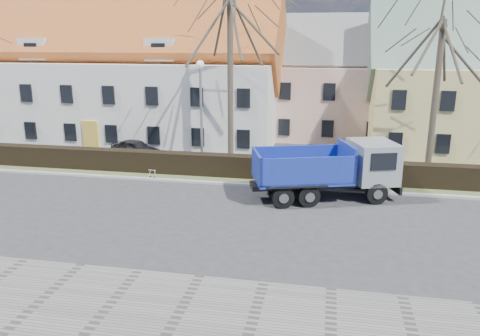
% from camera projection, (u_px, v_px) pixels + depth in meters
% --- Properties ---
extents(ground, '(120.00, 120.00, 0.00)m').
position_uv_depth(ground, '(235.00, 215.00, 21.77)').
color(ground, '#343537').
extents(sidewalk_near, '(80.00, 5.00, 0.08)m').
position_uv_depth(sidewalk_near, '(177.00, 317.00, 13.72)').
color(sidewalk_near, gray).
rests_on(sidewalk_near, ground).
extents(curb_far, '(80.00, 0.30, 0.12)m').
position_uv_depth(curb_far, '(251.00, 185.00, 26.11)').
color(curb_far, '#ABA8A5').
rests_on(curb_far, ground).
extents(grass_strip, '(80.00, 3.00, 0.10)m').
position_uv_depth(grass_strip, '(256.00, 177.00, 27.63)').
color(grass_strip, '#535E35').
rests_on(grass_strip, ground).
extents(hedge, '(60.00, 0.90, 1.30)m').
position_uv_depth(hedge, '(255.00, 168.00, 27.28)').
color(hedge, black).
rests_on(hedge, ground).
extents(building_white, '(26.80, 10.80, 9.50)m').
position_uv_depth(building_white, '(118.00, 79.00, 38.03)').
color(building_white, silver).
rests_on(building_white, ground).
extents(building_pink, '(10.80, 8.80, 8.00)m').
position_uv_depth(building_pink, '(330.00, 88.00, 38.90)').
color(building_pink, '#D8AB98').
rests_on(building_pink, ground).
extents(tree_1, '(9.20, 9.20, 12.65)m').
position_uv_depth(tree_1, '(230.00, 66.00, 28.50)').
color(tree_1, '#41382D').
rests_on(tree_1, ground).
extents(tree_2, '(8.00, 8.00, 11.00)m').
position_uv_depth(tree_2, '(437.00, 83.00, 26.52)').
color(tree_2, '#41382D').
rests_on(tree_2, ground).
extents(dump_truck, '(8.02, 4.99, 3.01)m').
position_uv_depth(dump_truck, '(320.00, 170.00, 23.70)').
color(dump_truck, navy).
rests_on(dump_truck, ground).
extents(streetlight, '(0.53, 0.53, 6.82)m').
position_uv_depth(streetlight, '(201.00, 117.00, 28.13)').
color(streetlight, gray).
rests_on(streetlight, ground).
extents(cart_frame, '(0.72, 0.46, 0.63)m').
position_uv_depth(cart_frame, '(149.00, 174.00, 27.40)').
color(cart_frame, silver).
rests_on(cart_frame, ground).
extents(parked_car_a, '(3.88, 2.43, 1.23)m').
position_uv_depth(parked_car_a, '(136.00, 148.00, 32.39)').
color(parked_car_a, black).
rests_on(parked_car_a, ground).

